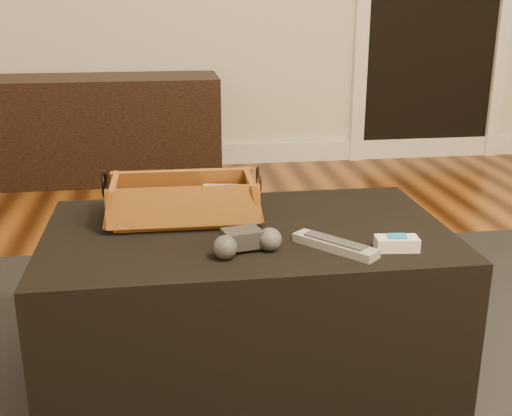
{
  "coord_description": "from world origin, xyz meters",
  "views": [
    {
      "loc": [
        -0.34,
        -1.09,
        0.99
      ],
      "look_at": [
        -0.12,
        0.38,
        0.49
      ],
      "focal_mm": 45.0,
      "sensor_mm": 36.0,
      "label": 1
    }
  ],
  "objects": [
    {
      "name": "baseboard",
      "position": [
        0.0,
        2.73,
        0.06
      ],
      "size": [
        5.0,
        0.04,
        0.12
      ],
      "primitive_type": "cube",
      "color": "white",
      "rests_on": "floor"
    },
    {
      "name": "media_cabinet",
      "position": [
        -0.76,
        2.51,
        0.28
      ],
      "size": [
        1.44,
        0.45,
        0.57
      ],
      "primitive_type": "cube",
      "color": "black",
      "rests_on": "floor"
    },
    {
      "name": "area_rug",
      "position": [
        -0.14,
        0.35,
        0.01
      ],
      "size": [
        2.6,
        2.0,
        0.01
      ],
      "primitive_type": "cube",
      "color": "black",
      "rests_on": "floor"
    },
    {
      "name": "ottoman",
      "position": [
        -0.14,
        0.4,
        0.22
      ],
      "size": [
        1.0,
        0.6,
        0.42
      ],
      "primitive_type": "cube",
      "color": "black",
      "rests_on": "area_rug"
    },
    {
      "name": "tv_remote",
      "position": [
        -0.32,
        0.48,
        0.46
      ],
      "size": [
        0.21,
        0.06,
        0.02
      ],
      "primitive_type": "cube",
      "rotation": [
        0.0,
        0.0,
        0.09
      ],
      "color": "black",
      "rests_on": "wicker_basket"
    },
    {
      "name": "cloth_bundle",
      "position": [
        -0.19,
        0.52,
        0.48
      ],
      "size": [
        0.12,
        0.09,
        0.06
      ],
      "primitive_type": "cube",
      "rotation": [
        0.0,
        0.0,
        -0.19
      ],
      "color": "tan",
      "rests_on": "wicker_basket"
    },
    {
      "name": "wicker_basket",
      "position": [
        -0.3,
        0.49,
        0.48
      ],
      "size": [
        0.4,
        0.21,
        0.14
      ],
      "color": "brown",
      "rests_on": "ottoman"
    },
    {
      "name": "game_controller",
      "position": [
        -0.17,
        0.25,
        0.46
      ],
      "size": [
        0.17,
        0.12,
        0.05
      ],
      "color": "#262628",
      "rests_on": "ottoman"
    },
    {
      "name": "silver_remote",
      "position": [
        0.04,
        0.24,
        0.44
      ],
      "size": [
        0.17,
        0.19,
        0.02
      ],
      "color": "#9B9EA2",
      "rests_on": "ottoman"
    },
    {
      "name": "cream_gadget",
      "position": [
        0.18,
        0.21,
        0.45
      ],
      "size": [
        0.1,
        0.06,
        0.04
      ],
      "color": "beige",
      "rests_on": "ottoman"
    }
  ]
}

